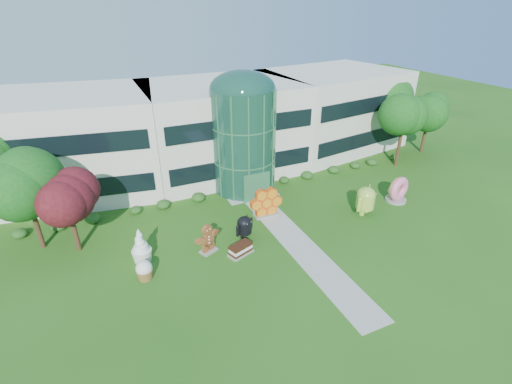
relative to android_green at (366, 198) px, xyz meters
name	(u,v)px	position (x,y,z in m)	size (l,w,h in m)	color
ground	(306,253)	(-7.69, -2.89, -1.49)	(140.00, 140.00, 0.00)	#215114
building	(222,126)	(-7.69, 15.11, 3.16)	(46.00, 15.00, 9.30)	beige
atrium	(243,141)	(-7.69, 9.11, 3.41)	(6.00, 6.00, 9.80)	#194738
walkway	(293,238)	(-7.69, -0.89, -1.47)	(2.40, 20.00, 0.04)	#9E9E93
tree_red	(71,216)	(-23.19, 4.61, 1.51)	(4.00, 4.00, 6.00)	#3F0C14
trees_backdrop	(240,145)	(-7.69, 10.11, 2.71)	(52.00, 8.00, 8.40)	#134D15
android_green	(366,198)	(0.00, 0.00, 0.00)	(2.62, 1.75, 2.97)	#9EC33E
android_black	(244,225)	(-11.08, 1.00, -0.42)	(1.88, 1.26, 2.13)	black
donut	(398,189)	(4.23, 0.58, -0.24)	(2.40, 1.15, 2.50)	#D95281
gingerbread	(208,238)	(-14.31, 0.34, -0.31)	(2.54, 0.98, 2.35)	brown
ice_cream_sandwich	(241,249)	(-12.23, -0.99, -1.06)	(1.90, 0.95, 0.85)	black
honeycomb	(266,204)	(-8.10, 3.21, -0.28)	(3.08, 1.10, 2.42)	orange
froyo	(141,245)	(-19.00, 1.29, -0.16)	(1.54, 1.54, 2.65)	white
cupcake	(144,270)	(-19.17, -0.83, -0.77)	(1.19, 1.19, 1.43)	white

